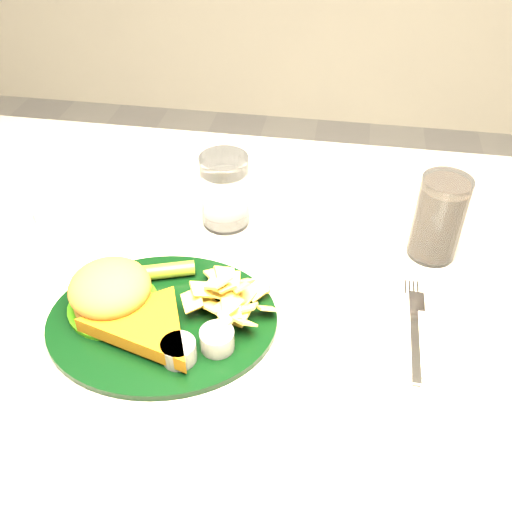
{
  "coord_description": "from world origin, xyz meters",
  "views": [
    {
      "loc": [
        0.12,
        -0.56,
        1.27
      ],
      "look_at": [
        0.03,
        -0.01,
        0.8
      ],
      "focal_mm": 40.0,
      "sensor_mm": 36.0,
      "label": 1
    }
  ],
  "objects_px": {
    "dinner_plate": "(160,304)",
    "cola_glass": "(439,218)",
    "table": "(240,434)",
    "fork_napkin": "(415,340)",
    "water_glass": "(225,191)"
  },
  "relations": [
    {
      "from": "dinner_plate",
      "to": "cola_glass",
      "type": "bearing_deg",
      "value": 20.53
    },
    {
      "from": "table",
      "to": "dinner_plate",
      "type": "xyz_separation_m",
      "value": [
        -0.07,
        -0.1,
        0.41
      ]
    },
    {
      "from": "table",
      "to": "water_glass",
      "type": "xyz_separation_m",
      "value": [
        -0.04,
        0.12,
        0.43
      ]
    },
    {
      "from": "dinner_plate",
      "to": "fork_napkin",
      "type": "xyz_separation_m",
      "value": [
        0.31,
        0.02,
        -0.03
      ]
    },
    {
      "from": "table",
      "to": "cola_glass",
      "type": "relative_size",
      "value": 9.72
    },
    {
      "from": "cola_glass",
      "to": "fork_napkin",
      "type": "height_order",
      "value": "cola_glass"
    },
    {
      "from": "dinner_plate",
      "to": "water_glass",
      "type": "height_order",
      "value": "water_glass"
    },
    {
      "from": "table",
      "to": "water_glass",
      "type": "bearing_deg",
      "value": 107.1
    },
    {
      "from": "dinner_plate",
      "to": "fork_napkin",
      "type": "bearing_deg",
      "value": -6.1
    },
    {
      "from": "table",
      "to": "fork_napkin",
      "type": "bearing_deg",
      "value": -18.46
    },
    {
      "from": "fork_napkin",
      "to": "cola_glass",
      "type": "bearing_deg",
      "value": 81.16
    },
    {
      "from": "dinner_plate",
      "to": "fork_napkin",
      "type": "relative_size",
      "value": 1.9
    },
    {
      "from": "water_glass",
      "to": "fork_napkin",
      "type": "bearing_deg",
      "value": -36.49
    },
    {
      "from": "table",
      "to": "dinner_plate",
      "type": "height_order",
      "value": "dinner_plate"
    },
    {
      "from": "water_glass",
      "to": "cola_glass",
      "type": "relative_size",
      "value": 0.91
    }
  ]
}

